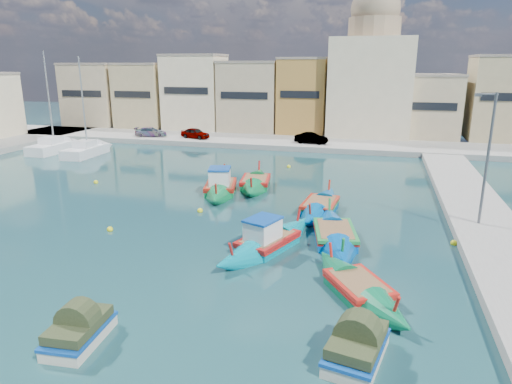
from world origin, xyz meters
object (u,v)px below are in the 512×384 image
at_px(luzzu_blue_cabin, 221,188).
at_px(luzzu_green, 255,183).
at_px(yacht_midnorth, 63,146).
at_px(quay_street_lamp, 486,159).
at_px(church_block, 371,73).
at_px(yacht_north, 95,149).
at_px(tender_near, 79,331).
at_px(luzzu_cyan_south, 358,290).
at_px(luzzu_turquoise_cabin, 268,243).
at_px(luzzu_cyan_mid, 320,207).
at_px(luzzu_blue_south, 335,236).
at_px(tender_far, 357,348).

distance_m(luzzu_blue_cabin, luzzu_green, 3.15).
bearing_deg(yacht_midnorth, quay_street_lamp, -21.78).
xyz_separation_m(church_block, yacht_north, (-28.67, -18.39, -7.97)).
bearing_deg(tender_near, luzzu_cyan_south, 33.15).
bearing_deg(yacht_north, luzzu_turquoise_cabin, -40.67).
height_order(luzzu_blue_cabin, luzzu_cyan_mid, luzzu_blue_cabin).
height_order(luzzu_cyan_mid, luzzu_cyan_south, luzzu_cyan_mid).
height_order(luzzu_turquoise_cabin, luzzu_blue_south, luzzu_turquoise_cabin).
height_order(quay_street_lamp, luzzu_turquoise_cabin, quay_street_lamp).
xyz_separation_m(church_block, tender_far, (1.30, -48.20, -7.95)).
xyz_separation_m(quay_street_lamp, yacht_midnorth, (-40.76, 16.28, -3.87)).
distance_m(luzzu_cyan_south, yacht_midnorth, 43.14).
distance_m(luzzu_turquoise_cabin, yacht_midnorth, 36.85).
height_order(luzzu_cyan_south, tender_far, luzzu_cyan_south).
bearing_deg(tender_far, luzzu_blue_cabin, 121.60).
relative_size(tender_far, yacht_north, 0.30).
bearing_deg(luzzu_turquoise_cabin, luzzu_cyan_south, -38.42).
height_order(luzzu_turquoise_cabin, luzzu_blue_cabin, luzzu_blue_cabin).
height_order(luzzu_green, luzzu_cyan_south, luzzu_green).
bearing_deg(luzzu_blue_cabin, tender_far, -58.40).
height_order(luzzu_turquoise_cabin, tender_near, luzzu_turquoise_cabin).
relative_size(luzzu_cyan_south, yacht_midnorth, 0.62).
xyz_separation_m(quay_street_lamp, luzzu_turquoise_cabin, (-11.24, -5.77, -4.00)).
bearing_deg(yacht_midnorth, yacht_north, -8.30).
bearing_deg(luzzu_green, tender_far, -66.16).
bearing_deg(luzzu_cyan_south, luzzu_green, 119.10).
bearing_deg(luzzu_cyan_mid, church_block, 86.58).
distance_m(luzzu_green, tender_near, 22.04).
xyz_separation_m(luzzu_blue_cabin, luzzu_green, (2.12, 2.32, -0.10)).
bearing_deg(luzzu_blue_cabin, yacht_north, 148.24).
bearing_deg(luzzu_green, yacht_midnorth, 158.65).
bearing_deg(luzzu_blue_cabin, luzzu_blue_south, -39.39).
xyz_separation_m(luzzu_cyan_south, tender_near, (-9.29, -6.07, 0.18)).
relative_size(church_block, tender_far, 5.85).
height_order(luzzu_turquoise_cabin, tender_far, luzzu_turquoise_cabin).
bearing_deg(luzzu_blue_south, luzzu_cyan_south, -74.94).
bearing_deg(quay_street_lamp, luzzu_cyan_south, -123.10).
distance_m(luzzu_cyan_mid, luzzu_cyan_south, 11.49).
bearing_deg(luzzu_turquoise_cabin, tender_near, -113.61).
height_order(church_block, quay_street_lamp, church_block).
relative_size(quay_street_lamp, luzzu_green, 0.95).
distance_m(church_block, luzzu_blue_south, 38.63).
bearing_deg(tender_near, luzzu_blue_south, 57.28).
xyz_separation_m(luzzu_blue_cabin, tender_near, (1.72, -19.72, 0.05)).
xyz_separation_m(church_block, luzzu_turquoise_cabin, (-3.79, -39.77, -8.07)).
bearing_deg(luzzu_green, luzzu_cyan_south, -60.90).
bearing_deg(luzzu_turquoise_cabin, quay_street_lamp, 27.16).
height_order(luzzu_blue_south, tender_near, luzzu_blue_south).
relative_size(luzzu_cyan_mid, luzzu_green, 1.02).
xyz_separation_m(luzzu_blue_cabin, luzzu_cyan_mid, (7.93, -2.58, -0.12)).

